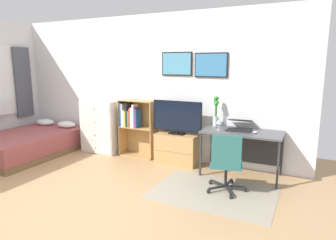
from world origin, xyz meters
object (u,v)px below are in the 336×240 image
object	(u,v)px
bamboo_vase	(216,110)
office_chair	(226,162)
tv_stand	(177,148)
laptop	(240,125)
bookshelf	(135,123)
bed	(28,143)
desk	(243,138)
television	(177,118)
dresser	(102,126)
wine_glass	(219,122)
computer_mouse	(255,132)

from	to	relation	value
bamboo_vase	office_chair	bearing A→B (deg)	-64.61
tv_stand	office_chair	size ratio (longest dim) A/B	0.89
laptop	bookshelf	bearing A→B (deg)	174.39
bed	desk	bearing A→B (deg)	10.04
television	office_chair	xyz separation A→B (m)	(1.13, -0.85, -0.39)
desk	dresser	bearing A→B (deg)	179.55
television	tv_stand	bearing A→B (deg)	90.00
bed	office_chair	world-z (taller)	office_chair
bed	office_chair	size ratio (longest dim) A/B	2.39
bookshelf	tv_stand	xyz separation A→B (m)	(0.94, -0.05, -0.39)
dresser	television	xyz separation A→B (m)	(1.70, -0.01, 0.32)
bed	television	distance (m)	3.09
wine_glass	television	bearing A→B (deg)	167.37
bed	wine_glass	world-z (taller)	wine_glass
television	bookshelf	bearing A→B (deg)	175.65
bookshelf	tv_stand	bearing A→B (deg)	-2.98
bookshelf	tv_stand	size ratio (longest dim) A/B	1.45
bookshelf	desk	xyz separation A→B (m)	(2.12, -0.09, -0.05)
desk	wine_glass	size ratio (longest dim) A/B	6.89
dresser	bed	bearing A→B (deg)	-146.71
dresser	office_chair	world-z (taller)	dresser
office_chair	computer_mouse	size ratio (longest dim) A/B	8.27
bed	bamboo_vase	distance (m)	3.79
office_chair	dresser	bearing A→B (deg)	150.07
bookshelf	laptop	xyz separation A→B (m)	(2.05, -0.06, 0.15)
bookshelf	tv_stand	world-z (taller)	bookshelf
television	laptop	bearing A→B (deg)	0.74
bookshelf	dresser	bearing A→B (deg)	-175.21
dresser	laptop	bearing A→B (deg)	0.14
computer_mouse	bamboo_vase	distance (m)	0.80
bookshelf	bamboo_vase	world-z (taller)	bamboo_vase
computer_mouse	desk	bearing A→B (deg)	149.17
desk	office_chair	distance (m)	0.85
desk	wine_glass	xyz separation A→B (m)	(-0.37, -0.17, 0.26)
television	wine_glass	world-z (taller)	television
bed	bookshelf	bearing A→B (deg)	22.86
bed	dresser	xyz separation A→B (m)	(1.22, 0.80, 0.31)
dresser	office_chair	bearing A→B (deg)	-16.83
dresser	desk	distance (m)	2.88
tv_stand	wine_glass	distance (m)	1.03
dresser	wine_glass	bearing A→B (deg)	-4.32
bookshelf	bamboo_vase	distance (m)	1.65
dresser	tv_stand	bearing A→B (deg)	0.51
tv_stand	television	distance (m)	0.58
tv_stand	laptop	bearing A→B (deg)	-0.42
bamboo_vase	computer_mouse	bearing A→B (deg)	-19.57
dresser	wine_glass	xyz separation A→B (m)	(2.51, -0.19, 0.34)
office_chair	bamboo_vase	xyz separation A→B (m)	(-0.46, 0.96, 0.56)
laptop	tv_stand	bearing A→B (deg)	175.57
dresser	bamboo_vase	size ratio (longest dim) A/B	2.09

